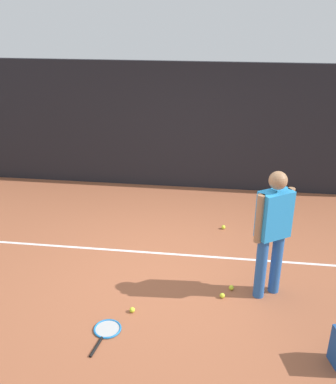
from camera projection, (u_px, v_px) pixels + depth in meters
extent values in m
plane|color=#9E5638|center=(164.00, 267.00, 6.18)|extent=(12.00, 12.00, 0.00)
cube|color=black|center=(185.00, 127.00, 8.40)|extent=(10.00, 0.10, 2.49)
cube|color=white|center=(168.00, 254.00, 6.50)|extent=(9.00, 0.05, 0.00)
cylinder|color=#2659A5|center=(261.00, 268.00, 5.41)|extent=(0.14, 0.14, 0.85)
cylinder|color=#2659A5|center=(276.00, 263.00, 5.50)|extent=(0.14, 0.14, 0.85)
cube|color=#268CD8|center=(274.00, 214.00, 5.16)|extent=(0.46, 0.40, 0.60)
sphere|color=#9E704C|center=(278.00, 180.00, 4.99)|extent=(0.22, 0.22, 0.22)
cylinder|color=#9E704C|center=(259.00, 219.00, 5.08)|extent=(0.09, 0.09, 0.62)
cylinder|color=#9E704C|center=(289.00, 212.00, 5.25)|extent=(0.09, 0.09, 0.62)
cylinder|color=black|center=(96.00, 347.00, 4.73)|extent=(0.08, 0.30, 0.03)
torus|color=#1E72BF|center=(107.00, 329.00, 5.00)|extent=(0.37, 0.37, 0.02)
cylinder|color=#B2B2B2|center=(107.00, 329.00, 5.00)|extent=(0.32, 0.32, 0.00)
sphere|color=#CCE033|center=(223.00, 227.00, 7.20)|extent=(0.07, 0.07, 0.07)
sphere|color=#CCE033|center=(132.00, 310.00, 5.27)|extent=(0.07, 0.07, 0.07)
sphere|color=#CCE033|center=(222.00, 296.00, 5.53)|extent=(0.07, 0.07, 0.07)
sphere|color=#CCE033|center=(231.00, 288.00, 5.68)|extent=(0.07, 0.07, 0.07)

